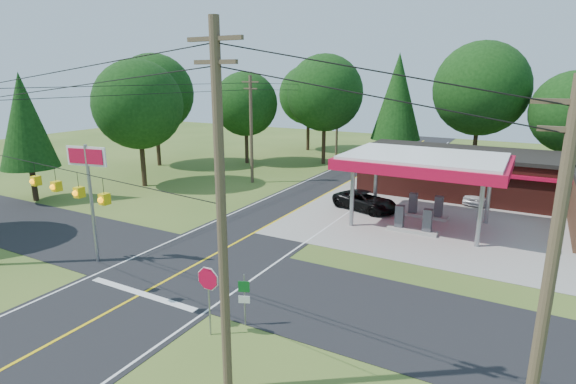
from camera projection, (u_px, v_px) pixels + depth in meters
The scene contains 17 objects.
ground at pixel (193, 266), 24.12m from camera, with size 120.00×120.00×0.00m, color #3D5D20.
main_highway at pixel (193, 266), 24.11m from camera, with size 8.00×120.00×0.02m, color black.
cross_road at pixel (193, 266), 24.11m from camera, with size 70.00×7.00×0.02m, color black.
lane_center_yellow at pixel (193, 266), 24.11m from camera, with size 0.15×110.00×0.00m, color yellow.
gas_canopy at pixel (424, 164), 29.84m from camera, with size 10.60×7.40×4.88m.
convenience_store at pixel (460, 172), 38.42m from camera, with size 16.40×7.55×3.80m.
utility_pole_near_right at pixel (221, 216), 13.18m from camera, with size 1.80×0.30×11.50m.
utility_pole_far_left at pixel (251, 128), 41.80m from camera, with size 1.80×0.30×10.00m.
utility_pole_right_b at pixel (549, 282), 10.66m from camera, with size 1.80×0.30×10.00m.
utility_pole_north at pixel (337, 119), 55.62m from camera, with size 0.30×0.30×9.50m.
overhead_beacons at pixel (65, 172), 17.94m from camera, with size 17.04×2.04×1.03m.
treeline_backdrop at pixel (364, 103), 42.19m from camera, with size 70.27×51.59×13.30m.
suv_car at pixel (365, 201), 34.09m from camera, with size 5.07×5.07×1.41m, color black.
sedan_car at pixel (481, 194), 36.10m from camera, with size 4.34×4.34×1.48m, color white.
big_stop_sign at pixel (89, 177), 23.55m from camera, with size 2.38×0.55×6.50m.
octagonal_stop_sign at pixel (208, 284), 17.22m from camera, with size 0.99×0.10×2.90m.
route_sign_post at pixel (244, 295), 18.08m from camera, with size 0.44×0.21×2.28m.
Camera 1 is at (15.30, -17.06, 9.94)m, focal length 28.00 mm.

